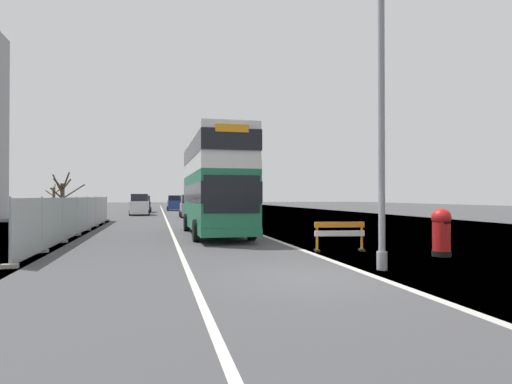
{
  "coord_description": "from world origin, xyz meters",
  "views": [
    {
      "loc": [
        -3.73,
        -10.12,
        2.01
      ],
      "look_at": [
        0.43,
        7.66,
        2.2
      ],
      "focal_mm": 29.95,
      "sensor_mm": 36.0,
      "label": 1
    }
  ],
  "objects_px": {
    "double_decker_bus": "(215,183)",
    "red_pillar_postbox": "(441,230)",
    "car_oncoming_near": "(191,207)",
    "roadworks_barrier": "(339,233)",
    "car_far_side": "(174,203)",
    "car_receding_far": "(144,204)",
    "car_receding_mid": "(140,205)",
    "lamppost_foreground": "(381,125)"
  },
  "relations": [
    {
      "from": "double_decker_bus",
      "to": "red_pillar_postbox",
      "type": "bearing_deg",
      "value": -56.81
    },
    {
      "from": "double_decker_bus",
      "to": "car_oncoming_near",
      "type": "relative_size",
      "value": 2.61
    },
    {
      "from": "roadworks_barrier",
      "to": "car_oncoming_near",
      "type": "xyz_separation_m",
      "value": [
        -3.31,
        26.88,
        0.33
      ]
    },
    {
      "from": "double_decker_bus",
      "to": "car_oncoming_near",
      "type": "bearing_deg",
      "value": 89.29
    },
    {
      "from": "double_decker_bus",
      "to": "car_far_side",
      "type": "height_order",
      "value": "double_decker_bus"
    },
    {
      "from": "roadworks_barrier",
      "to": "car_receding_far",
      "type": "height_order",
      "value": "car_receding_far"
    },
    {
      "from": "car_receding_mid",
      "to": "lamppost_foreground",
      "type": "bearing_deg",
      "value": -78.14
    },
    {
      "from": "red_pillar_postbox",
      "to": "car_receding_far",
      "type": "xyz_separation_m",
      "value": [
        -10.92,
        43.4,
        0.11
      ]
    },
    {
      "from": "double_decker_bus",
      "to": "car_oncoming_near",
      "type": "xyz_separation_m",
      "value": [
        0.24,
        19.14,
        -1.73
      ]
    },
    {
      "from": "roadworks_barrier",
      "to": "lamppost_foreground",
      "type": "bearing_deg",
      "value": -97.48
    },
    {
      "from": "red_pillar_postbox",
      "to": "car_oncoming_near",
      "type": "relative_size",
      "value": 0.41
    },
    {
      "from": "roadworks_barrier",
      "to": "car_receding_far",
      "type": "bearing_deg",
      "value": 101.09
    },
    {
      "from": "lamppost_foreground",
      "to": "car_far_side",
      "type": "relative_size",
      "value": 2.02
    },
    {
      "from": "car_receding_far",
      "to": "lamppost_foreground",
      "type": "bearing_deg",
      "value": -80.47
    },
    {
      "from": "lamppost_foreground",
      "to": "car_far_side",
      "type": "bearing_deg",
      "value": 93.89
    },
    {
      "from": "double_decker_bus",
      "to": "car_oncoming_near",
      "type": "distance_m",
      "value": 19.22
    },
    {
      "from": "roadworks_barrier",
      "to": "car_oncoming_near",
      "type": "distance_m",
      "value": 27.08
    },
    {
      "from": "double_decker_bus",
      "to": "red_pillar_postbox",
      "type": "distance_m",
      "value": 11.74
    },
    {
      "from": "lamppost_foreground",
      "to": "car_receding_far",
      "type": "relative_size",
      "value": 1.93
    },
    {
      "from": "car_oncoming_near",
      "to": "car_far_side",
      "type": "height_order",
      "value": "car_oncoming_near"
    },
    {
      "from": "car_oncoming_near",
      "to": "red_pillar_postbox",
      "type": "bearing_deg",
      "value": -78.04
    },
    {
      "from": "red_pillar_postbox",
      "to": "lamppost_foreground",
      "type": "bearing_deg",
      "value": -149.58
    },
    {
      "from": "car_receding_mid",
      "to": "car_far_side",
      "type": "xyz_separation_m",
      "value": [
        4.25,
        14.65,
        -0.05
      ]
    },
    {
      "from": "double_decker_bus",
      "to": "car_receding_far",
      "type": "relative_size",
      "value": 2.37
    },
    {
      "from": "car_oncoming_near",
      "to": "car_receding_far",
      "type": "bearing_deg",
      "value": 108.3
    },
    {
      "from": "double_decker_bus",
      "to": "car_far_side",
      "type": "bearing_deg",
      "value": 90.68
    },
    {
      "from": "lamppost_foreground",
      "to": "roadworks_barrier",
      "type": "xyz_separation_m",
      "value": [
        0.51,
        3.92,
        -3.3
      ]
    },
    {
      "from": "red_pillar_postbox",
      "to": "car_far_side",
      "type": "xyz_separation_m",
      "value": [
        -6.82,
        49.66,
        0.13
      ]
    },
    {
      "from": "car_receding_mid",
      "to": "car_far_side",
      "type": "bearing_deg",
      "value": 73.82
    },
    {
      "from": "car_receding_far",
      "to": "car_far_side",
      "type": "relative_size",
      "value": 1.05
    },
    {
      "from": "car_receding_far",
      "to": "red_pillar_postbox",
      "type": "bearing_deg",
      "value": -75.87
    },
    {
      "from": "double_decker_bus",
      "to": "car_receding_mid",
      "type": "bearing_deg",
      "value": 100.58
    },
    {
      "from": "car_far_side",
      "to": "car_receding_mid",
      "type": "bearing_deg",
      "value": -106.18
    },
    {
      "from": "double_decker_bus",
      "to": "car_receding_mid",
      "type": "height_order",
      "value": "double_decker_bus"
    },
    {
      "from": "car_oncoming_near",
      "to": "car_far_side",
      "type": "bearing_deg",
      "value": 91.96
    },
    {
      "from": "double_decker_bus",
      "to": "car_far_side",
      "type": "relative_size",
      "value": 2.49
    },
    {
      "from": "double_decker_bus",
      "to": "lamppost_foreground",
      "type": "relative_size",
      "value": 1.23
    },
    {
      "from": "lamppost_foreground",
      "to": "red_pillar_postbox",
      "type": "distance_m",
      "value": 4.94
    },
    {
      "from": "car_far_side",
      "to": "car_oncoming_near",
      "type": "bearing_deg",
      "value": -88.04
    },
    {
      "from": "roadworks_barrier",
      "to": "car_receding_mid",
      "type": "bearing_deg",
      "value": 104.06
    },
    {
      "from": "car_oncoming_near",
      "to": "car_receding_far",
      "type": "relative_size",
      "value": 0.91
    },
    {
      "from": "lamppost_foreground",
      "to": "car_oncoming_near",
      "type": "distance_m",
      "value": 31.06
    }
  ]
}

